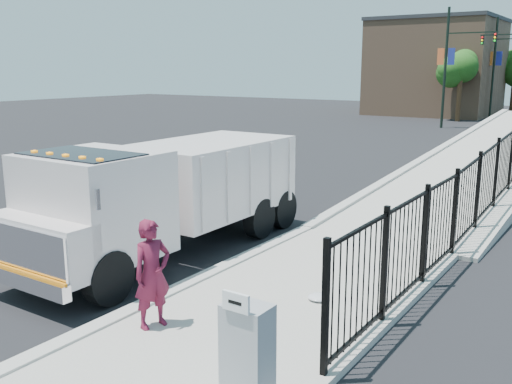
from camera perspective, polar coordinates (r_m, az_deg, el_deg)
The scene contains 13 objects.
ground at distance 11.15m, azimuth -4.98°, elevation -8.85°, with size 120.00×120.00×0.00m, color black.
sidewalk at distance 8.61m, azimuth -3.25°, elevation -15.07°, with size 3.55×12.00×0.12m, color #9E998E.
curb at distance 9.77m, azimuth -12.50°, elevation -11.75°, with size 0.30×12.00×0.16m, color #ADAAA3.
ramp at distance 24.81m, azimuth 23.07°, elevation 1.97°, with size 3.95×24.00×1.70m, color #9E998E.
truck at distance 12.40m, azimuth -9.28°, elevation 0.08°, with size 2.50×7.42×2.54m.
worker at distance 8.85m, azimuth -10.34°, elevation -8.05°, with size 0.62×0.40×1.69m, color maroon.
utility_cabinet at distance 6.90m, azimuth -0.86°, elevation -15.98°, with size 0.55×0.40×1.25m, color gray.
arrow_sign at distance 6.42m, azimuth -2.02°, elevation -10.95°, with size 0.35×0.04×0.22m, color white.
debris at distance 10.00m, azimuth 6.27°, elevation -10.40°, with size 0.38×0.38×0.09m, color silver.
light_pole_0 at distance 41.31m, azimuth 18.84°, elevation 12.10°, with size 3.77×0.22×8.00m.
light_pole_2 at distance 50.74m, azimuth 23.04°, elevation 11.70°, with size 3.77×0.22×8.00m.
tree_0 at distance 47.06m, azimuth 19.83°, elevation 11.46°, with size 2.52×2.52×5.26m.
building at distance 54.35m, azimuth 17.56°, elevation 11.68°, with size 10.00×10.00×8.00m, color #8C664C.
Camera 1 is at (6.57, -8.08, 4.01)m, focal length 40.00 mm.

